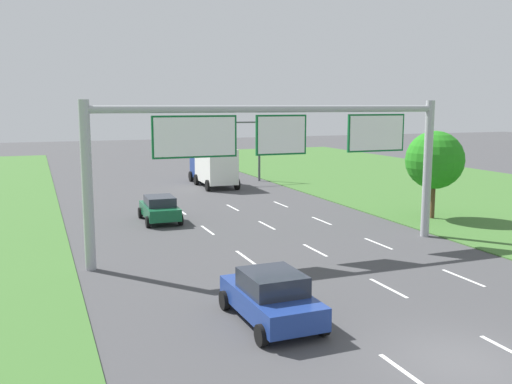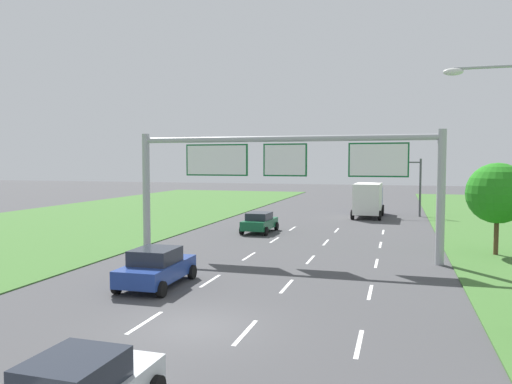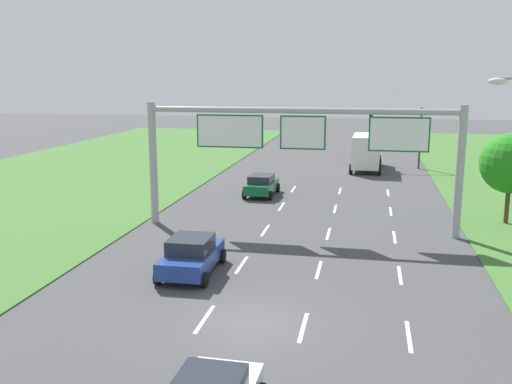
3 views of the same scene
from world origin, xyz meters
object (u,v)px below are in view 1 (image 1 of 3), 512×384
at_px(sign_gantry, 279,146).
at_px(car_lead_silver, 160,208).
at_px(car_mid_lane, 271,297).
at_px(traffic_light_mast, 239,138).
at_px(box_truck, 213,165).
at_px(roadside_tree_mid, 435,160).

bearing_deg(sign_gantry, car_lead_silver, 113.47).
distance_m(car_mid_lane, traffic_light_mast, 33.05).
bearing_deg(sign_gantry, car_mid_lane, -114.87).
distance_m(car_lead_silver, box_truck, 15.04).
distance_m(sign_gantry, roadside_tree_mid, 12.21).
xyz_separation_m(car_mid_lane, sign_gantry, (3.72, 8.03, 4.12)).
height_order(car_lead_silver, sign_gantry, sign_gantry).
xyz_separation_m(box_truck, sign_gantry, (-3.48, -21.85, 3.20)).
bearing_deg(car_lead_silver, sign_gantry, -64.99).
distance_m(car_mid_lane, roadside_tree_mid, 19.40).
height_order(car_mid_lane, box_truck, box_truck).
xyz_separation_m(box_truck, roadside_tree_mid, (8.11, -18.29, 1.81)).
bearing_deg(box_truck, car_mid_lane, -102.07).
xyz_separation_m(sign_gantry, roadside_tree_mid, (11.59, 3.56, -1.39)).
xyz_separation_m(sign_gantry, traffic_light_mast, (6.31, 23.31, -1.08)).
xyz_separation_m(car_lead_silver, traffic_light_mast, (10.09, 14.60, 3.08)).
bearing_deg(car_lead_silver, box_truck, 62.59).
relative_size(box_truck, traffic_light_mast, 1.31).
relative_size(car_mid_lane, box_truck, 0.59).
bearing_deg(roadside_tree_mid, box_truck, 113.91).
xyz_separation_m(car_lead_silver, sign_gantry, (3.78, -8.71, 4.16)).
bearing_deg(car_mid_lane, car_lead_silver, 89.09).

